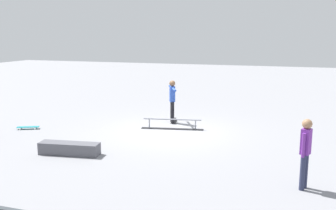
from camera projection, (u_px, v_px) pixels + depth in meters
name	position (u px, v px, depth m)	size (l,w,h in m)	color
ground_plane	(169.00, 131.00, 13.69)	(60.00, 60.00, 0.00)	gray
grind_rail	(172.00, 125.00, 13.98)	(2.32, 0.68, 0.39)	black
skate_ledge	(69.00, 149.00, 11.03)	(1.79, 0.44, 0.35)	#595960
skater_main	(172.00, 98.00, 14.81)	(0.70, 1.25, 1.70)	black
skateboard_main	(173.00, 120.00, 15.12)	(0.42, 0.82, 0.09)	black
bystander_purple_shirt	(305.00, 150.00, 8.43)	(0.25, 0.37, 1.64)	#2D3351
loose_skateboard_teal	(28.00, 127.00, 13.98)	(0.81, 0.52, 0.09)	teal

